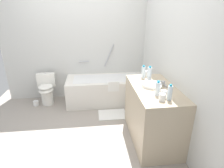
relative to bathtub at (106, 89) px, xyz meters
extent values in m
plane|color=#9E9389|center=(-0.53, -1.00, -0.29)|extent=(3.84, 3.84, 0.00)
cube|color=silver|center=(-0.53, 0.41, 0.96)|extent=(3.24, 0.10, 2.50)
cube|color=silver|center=(0.93, -1.00, 0.96)|extent=(0.10, 3.11, 2.50)
cube|color=silver|center=(0.00, 0.00, -0.02)|extent=(1.68, 0.72, 0.54)
cube|color=white|center=(0.00, 0.00, 0.21)|extent=(1.37, 0.52, 0.09)
cylinder|color=#B5B5BA|center=(0.65, 0.00, 0.29)|extent=(0.09, 0.03, 0.03)
cylinder|color=#B5B5BA|center=(0.09, 0.33, 0.66)|extent=(0.23, 0.03, 0.50)
cylinder|color=#B5B5BA|center=(-0.46, 0.33, 0.55)|extent=(0.22, 0.03, 0.03)
cube|color=white|center=(0.11, -0.35, 0.20)|extent=(0.22, 0.03, 0.20)
cylinder|color=white|center=(-1.27, 0.02, -0.12)|extent=(0.24, 0.24, 0.35)
ellipsoid|color=white|center=(-1.26, -0.02, 0.05)|extent=(0.33, 0.39, 0.13)
ellipsoid|color=white|center=(-1.26, -0.02, 0.13)|extent=(0.32, 0.37, 0.02)
cube|color=white|center=(-1.29, 0.19, 0.20)|extent=(0.38, 0.17, 0.29)
cylinder|color=#ACACB1|center=(-1.29, 0.19, 0.35)|extent=(0.03, 0.03, 0.01)
cube|color=tan|center=(0.58, -1.33, 0.14)|extent=(0.61, 1.17, 0.86)
cylinder|color=white|center=(0.55, -1.28, 0.59)|extent=(0.29, 0.29, 0.04)
cylinder|color=#B5B5BA|center=(0.74, -1.28, 0.60)|extent=(0.02, 0.02, 0.07)
cylinder|color=#B5B5BA|center=(0.70, -1.28, 0.63)|extent=(0.08, 0.02, 0.02)
cylinder|color=#B5B5BA|center=(0.74, -1.34, 0.58)|extent=(0.03, 0.03, 0.04)
cylinder|color=#B5B5BA|center=(0.74, -1.22, 0.58)|extent=(0.03, 0.03, 0.04)
cylinder|color=silver|center=(0.58, -1.04, 0.67)|extent=(0.07, 0.07, 0.21)
cylinder|color=teal|center=(0.58, -1.04, 0.79)|extent=(0.04, 0.04, 0.02)
cylinder|color=silver|center=(0.53, -0.91, 0.66)|extent=(0.06, 0.06, 0.19)
cylinder|color=teal|center=(0.53, -0.91, 0.76)|extent=(0.04, 0.04, 0.02)
cylinder|color=silver|center=(0.62, -1.73, 0.66)|extent=(0.06, 0.06, 0.18)
cylinder|color=teal|center=(0.62, -1.73, 0.76)|extent=(0.03, 0.03, 0.02)
cylinder|color=silver|center=(0.52, -1.58, 0.65)|extent=(0.06, 0.06, 0.18)
cylinder|color=teal|center=(0.52, -1.58, 0.75)|extent=(0.04, 0.04, 0.02)
cylinder|color=white|center=(0.58, -1.66, 0.61)|extent=(0.07, 0.07, 0.10)
cylinder|color=white|center=(0.56, -1.51, 0.61)|extent=(0.07, 0.07, 0.09)
cylinder|color=white|center=(0.58, -0.84, 0.61)|extent=(0.07, 0.07, 0.10)
cylinder|color=white|center=(0.53, -1.74, 0.61)|extent=(0.08, 0.08, 0.09)
cube|color=white|center=(0.06, -0.59, -0.29)|extent=(0.53, 0.38, 0.01)
cylinder|color=white|center=(-1.51, -0.02, -0.24)|extent=(0.11, 0.11, 0.10)
camera|label=1|loc=(-0.31, -3.65, 1.58)|focal=29.45mm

